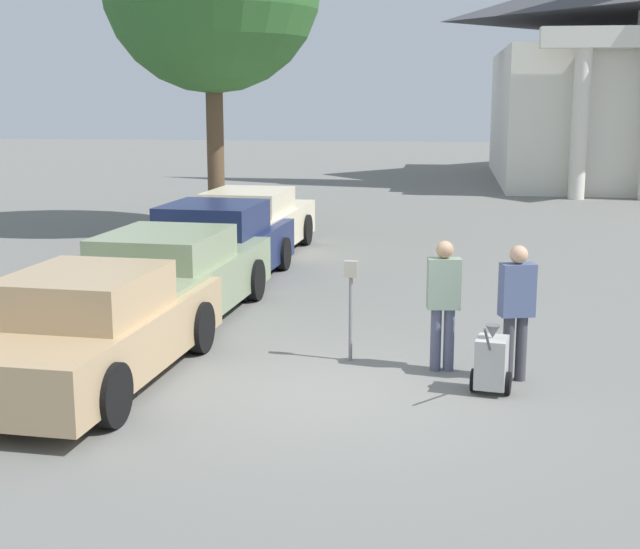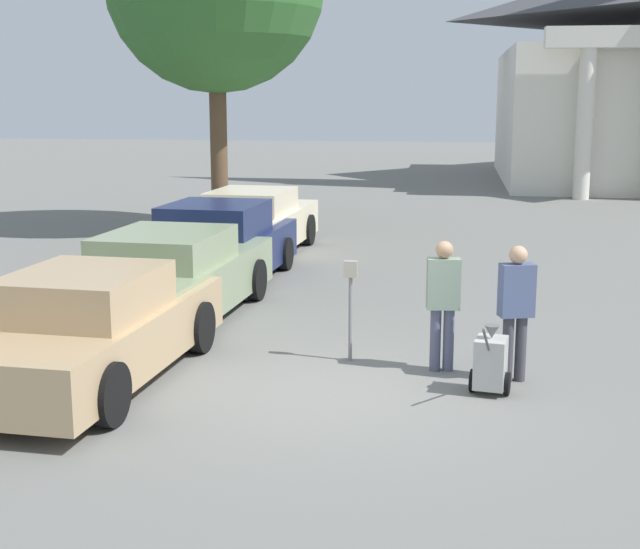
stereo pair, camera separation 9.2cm
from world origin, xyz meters
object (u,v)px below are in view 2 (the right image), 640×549
at_px(person_worker, 443,298).
at_px(parked_car_cream, 253,224).
at_px(parked_car_sage, 170,278).
at_px(person_supervisor, 516,305).
at_px(parked_car_tan, 92,329).
at_px(parked_car_navy, 218,246).
at_px(equipment_cart, 491,362).
at_px(parking_meter, 351,292).

bearing_deg(person_worker, parked_car_cream, -68.93).
distance_m(parked_car_sage, parked_car_cream, 5.98).
bearing_deg(person_supervisor, parked_car_tan, -8.26).
bearing_deg(parked_car_sage, parked_car_cream, 93.52).
xyz_separation_m(parked_car_navy, equipment_cart, (4.91, -5.82, -0.32)).
height_order(parked_car_tan, parked_car_sage, parked_car_sage).
bearing_deg(equipment_cart, person_worker, 135.48).
bearing_deg(equipment_cart, parked_car_sage, 159.46).
distance_m(person_supervisor, equipment_cart, 0.85).
bearing_deg(parked_car_cream, equipment_cart, -57.48).
distance_m(parked_car_cream, person_worker, 9.12).
height_order(parked_car_tan, person_worker, person_worker).
bearing_deg(person_supervisor, parked_car_sage, -40.94).
height_order(parked_car_cream, parking_meter, parked_car_cream).
relative_size(parked_car_navy, equipment_cart, 4.75).
height_order(parked_car_navy, parking_meter, parked_car_navy).
xyz_separation_m(parking_meter, equipment_cart, (1.82, -1.10, -0.57)).
relative_size(parked_car_cream, person_supervisor, 2.98).
distance_m(parked_car_navy, parked_car_cream, 3.04).
bearing_deg(parking_meter, parked_car_sage, 150.06).
bearing_deg(parked_car_cream, parked_car_tan, -86.48).
relative_size(parked_car_sage, parking_meter, 3.85).
bearing_deg(parked_car_sage, equipment_cart, -26.86).
distance_m(parked_car_cream, person_supervisor, 9.84).
xyz_separation_m(parked_car_tan, parking_meter, (3.09, 1.34, 0.29)).
height_order(parked_car_navy, equipment_cart, parked_car_navy).
xyz_separation_m(person_worker, person_supervisor, (0.90, -0.30, 0.01)).
xyz_separation_m(parked_car_tan, parked_car_navy, (-0.00, 6.07, 0.03)).
bearing_deg(parked_car_navy, person_worker, -45.64).
distance_m(parked_car_tan, parked_car_sage, 3.12).
xyz_separation_m(parking_meter, person_worker, (1.23, -0.27, 0.02)).
distance_m(parked_car_tan, equipment_cart, 4.92).
bearing_deg(parked_car_tan, person_supervisor, 11.93).
relative_size(parking_meter, person_supervisor, 0.80).
bearing_deg(parked_car_sage, parked_car_navy, 93.53).
xyz_separation_m(parked_car_navy, parked_car_cream, (0.00, 3.04, -0.01)).
distance_m(parking_meter, equipment_cart, 2.20).
xyz_separation_m(parked_car_tan, equipment_cart, (4.91, 0.25, -0.28)).
relative_size(parked_car_sage, person_supervisor, 3.06).
relative_size(parked_car_sage, parked_car_cream, 1.03).
height_order(parked_car_sage, parking_meter, parked_car_sage).
bearing_deg(parked_car_navy, parking_meter, -53.29).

